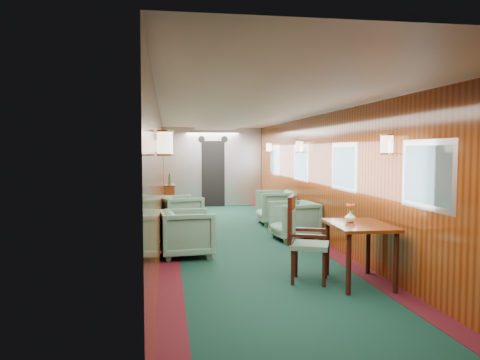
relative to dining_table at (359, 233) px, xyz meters
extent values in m
plane|color=black|center=(-1.06, 2.68, -0.66)|extent=(12.00, 12.00, 0.00)
cube|color=silver|center=(-1.06, 2.68, 1.69)|extent=(3.00, 12.00, 0.10)
cube|color=silver|center=(-1.06, 2.68, 1.70)|extent=(1.20, 12.00, 0.06)
cube|color=#6A2D0E|center=(-1.06, 8.68, 0.54)|extent=(3.00, 0.10, 2.40)
cube|color=#6A2D0E|center=(-1.06, -3.32, 0.54)|extent=(3.00, 0.10, 2.40)
cube|color=#6A2D0E|center=(-2.56, 2.68, 0.54)|extent=(0.10, 12.00, 2.40)
cube|color=#6A2D0E|center=(0.44, 2.68, 0.54)|extent=(0.10, 12.00, 2.40)
cube|color=#370B10|center=(-2.41, 2.68, -0.65)|extent=(0.30, 12.00, 0.01)
cube|color=#370B10|center=(0.29, 2.68, -0.65)|extent=(0.30, 12.00, 0.01)
cube|color=silver|center=(-1.06, 8.60, 0.54)|extent=(2.98, 0.12, 2.38)
cube|color=black|center=(-1.06, 8.52, 0.34)|extent=(0.70, 0.06, 2.00)
cylinder|color=black|center=(-1.41, 8.53, 1.39)|extent=(0.20, 0.04, 0.20)
cylinder|color=black|center=(-0.71, 8.53, 1.39)|extent=(0.20, 0.04, 0.20)
cube|color=#B2B4B9|center=(0.43, -0.82, 0.79)|extent=(0.02, 1.10, 0.80)
cube|color=slate|center=(0.42, -0.82, 0.79)|extent=(0.01, 0.96, 0.66)
cube|color=#B2B4B9|center=(0.43, 1.68, 0.79)|extent=(0.02, 1.10, 0.80)
cube|color=slate|center=(0.42, 1.68, 0.79)|extent=(0.01, 0.96, 0.66)
cube|color=#B2B4B9|center=(0.43, 4.18, 0.79)|extent=(0.02, 1.10, 0.80)
cube|color=slate|center=(0.42, 4.18, 0.79)|extent=(0.01, 0.96, 0.66)
cube|color=#B2B4B9|center=(0.43, 6.68, 0.79)|extent=(0.02, 1.10, 0.80)
cube|color=slate|center=(0.42, 6.68, 0.79)|extent=(0.01, 0.96, 0.66)
cylinder|color=#FFEEC6|center=(-2.46, -0.82, 1.14)|extent=(0.16, 0.16, 0.24)
cylinder|color=gold|center=(-2.46, -0.82, 1.02)|extent=(0.17, 0.17, 0.02)
cylinder|color=#FFEEC6|center=(0.34, -0.02, 1.14)|extent=(0.16, 0.16, 0.24)
cylinder|color=gold|center=(0.34, -0.02, 1.02)|extent=(0.17, 0.17, 0.02)
cylinder|color=#FFEEC6|center=(-2.46, 3.18, 1.14)|extent=(0.16, 0.16, 0.24)
cylinder|color=gold|center=(-2.46, 3.18, 1.02)|extent=(0.17, 0.17, 0.02)
cylinder|color=#FFEEC6|center=(0.34, 3.98, 1.14)|extent=(0.16, 0.16, 0.24)
cylinder|color=gold|center=(0.34, 3.98, 1.02)|extent=(0.17, 0.17, 0.02)
cylinder|color=#FFEEC6|center=(-2.46, 6.18, 1.14)|extent=(0.16, 0.16, 0.24)
cylinder|color=gold|center=(-2.46, 6.18, 1.02)|extent=(0.17, 0.17, 0.02)
cylinder|color=#FFEEC6|center=(0.34, 6.98, 1.14)|extent=(0.16, 0.16, 0.24)
cylinder|color=gold|center=(0.34, 6.98, 1.02)|extent=(0.17, 0.17, 0.02)
cube|color=#6A2D0E|center=(0.00, 0.00, 0.10)|extent=(0.79, 1.08, 0.04)
cylinder|color=black|center=(-0.32, -0.43, -0.29)|extent=(0.06, 0.06, 0.74)
cylinder|color=black|center=(0.27, -0.46, -0.29)|extent=(0.06, 0.06, 0.74)
cylinder|color=black|center=(-0.27, 0.46, -0.29)|extent=(0.06, 0.06, 0.74)
cylinder|color=black|center=(0.32, 0.43, -0.29)|extent=(0.06, 0.06, 0.74)
cube|color=#214E3D|center=(-0.61, 0.18, -0.18)|extent=(0.63, 0.63, 0.06)
cube|color=black|center=(-0.83, 0.27, 0.16)|extent=(0.21, 0.43, 0.63)
cube|color=#214E3D|center=(-0.80, 0.26, 0.10)|extent=(0.15, 0.32, 0.38)
cube|color=black|center=(-0.70, -0.04, -0.01)|extent=(0.43, 0.21, 0.04)
cube|color=black|center=(-0.52, 0.40, -0.01)|extent=(0.43, 0.21, 0.04)
cylinder|color=black|center=(-0.87, 0.07, -0.43)|extent=(0.05, 0.05, 0.45)
cylinder|color=black|center=(-0.50, -0.08, -0.43)|extent=(0.05, 0.05, 0.45)
cylinder|color=black|center=(-0.72, 0.44, -0.43)|extent=(0.05, 0.05, 0.45)
cylinder|color=black|center=(-0.35, 0.29, -0.43)|extent=(0.05, 0.05, 0.45)
cube|color=#6A2D0E|center=(-2.40, 6.61, -0.25)|extent=(0.27, 0.91, 0.82)
cube|color=black|center=(-2.39, 6.61, 0.16)|extent=(0.29, 0.93, 0.02)
cylinder|color=#264D2D|center=(-2.38, 6.38, 0.28)|extent=(0.07, 0.07, 0.22)
cylinder|color=#264D2D|center=(-2.38, 6.70, 0.31)|extent=(0.06, 0.06, 0.28)
cylinder|color=gold|center=(-2.38, 6.88, 0.26)|extent=(0.08, 0.08, 0.18)
imported|color=white|center=(-0.07, 0.14, 0.20)|extent=(0.16, 0.16, 0.14)
imported|color=#214E3D|center=(-2.13, 1.89, -0.28)|extent=(0.91, 0.89, 0.76)
imported|color=#214E3D|center=(-2.18, 4.34, -0.28)|extent=(1.06, 1.04, 0.76)
imported|color=#214E3D|center=(-0.03, 3.02, -0.29)|extent=(0.90, 0.88, 0.74)
imported|color=#214E3D|center=(0.06, 4.91, -0.26)|extent=(0.89, 0.86, 0.79)
camera|label=1|loc=(-2.44, -5.65, 1.07)|focal=35.00mm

